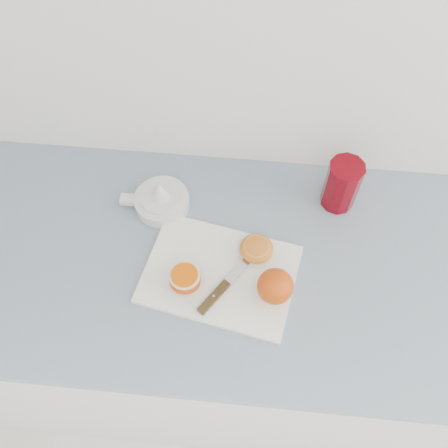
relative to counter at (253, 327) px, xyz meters
name	(u,v)px	position (x,y,z in m)	size (l,w,h in m)	color
counter	(253,327)	(0.00, 0.00, 0.00)	(2.65, 0.64, 0.89)	white
cutting_board	(220,274)	(-0.09, -0.05, 0.45)	(0.34, 0.24, 0.01)	white
whole_orange	(275,286)	(0.03, -0.08, 0.50)	(0.08, 0.08, 0.08)	#C72E01
half_orange	(185,279)	(-0.17, -0.08, 0.48)	(0.07, 0.07, 0.04)	#C72E01
squeezed_shell	(256,248)	(-0.02, 0.02, 0.47)	(0.08, 0.08, 0.03)	#CC6B20
paring_knife	(219,291)	(-0.09, -0.09, 0.46)	(0.14, 0.19, 0.01)	#3F290F
citrus_juicer	(161,200)	(-0.26, 0.13, 0.47)	(0.17, 0.14, 0.09)	white
red_tumbler	(341,186)	(0.18, 0.19, 0.51)	(0.09, 0.09, 0.14)	#70010B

